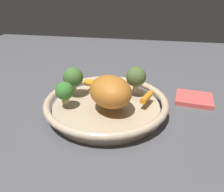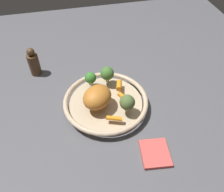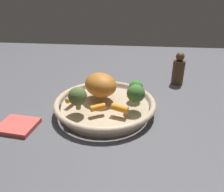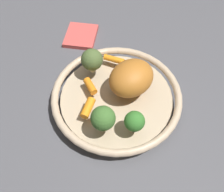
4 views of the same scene
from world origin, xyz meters
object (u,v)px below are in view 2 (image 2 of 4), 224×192
Objects in this scene: broccoli_floret_edge at (127,103)px; dish_towel at (155,153)px; broccoli_floret_large at (107,74)px; pepper_mill at (34,63)px; baby_carrot_center at (119,85)px; serving_bowl at (106,103)px; baby_carrot_right at (123,97)px; broccoli_floret_mid at (91,78)px; baby_carrot_near_rim at (114,118)px; roast_chicken_piece at (97,97)px.

broccoli_floret_edge is 0.21m from dish_towel.
pepper_mill is at bearing 59.59° from broccoli_floret_large.
baby_carrot_center is 0.37× the size of pepper_mill.
baby_carrot_center is at bearing -123.24° from pepper_mill.
baby_carrot_right reaches higher than serving_bowl.
broccoli_floret_large is 1.26× the size of broccoli_floret_mid.
pepper_mill is (0.39, 0.29, 0.01)m from baby_carrot_near_rim.
broccoli_floret_large is (0.05, 0.04, 0.03)m from baby_carrot_center.
pepper_mill is (0.18, 0.31, -0.03)m from broccoli_floret_large.
baby_carrot_near_rim is 0.81× the size of broccoli_floret_large.
broccoli_floret_edge reaches higher than serving_bowl.
pepper_mill is at bearing 56.76° from baby_carrot_center.
broccoli_floret_mid is (0.21, 0.05, 0.02)m from baby_carrot_near_rim.
roast_chicken_piece is 0.12m from broccoli_floret_edge.
baby_carrot_near_rim is (-0.11, -0.01, 0.03)m from serving_bowl.
broccoli_floret_mid is (-0.00, 0.07, -0.01)m from broccoli_floret_large.
broccoli_floret_edge is (-0.07, -0.07, 0.06)m from serving_bowl.
serving_bowl is 0.11m from baby_carrot_near_rim.
baby_carrot_center is 0.13m from broccoli_floret_edge.
dish_towel is at bearing -163.23° from broccoli_floret_edge.
baby_carrot_near_rim is at bearing 174.76° from broccoli_floret_large.
serving_bowl is 7.22× the size of baby_carrot_right.
roast_chicken_piece reaches higher than baby_carrot_near_rim.
baby_carrot_near_rim is 0.19m from dish_towel.
broccoli_floret_large is at bearing 12.13° from broccoli_floret_edge.
broccoli_floret_edge reaches higher than dish_towel.
baby_carrot_center is (0.07, -0.11, -0.03)m from roast_chicken_piece.
baby_carrot_near_rim is at bearing -143.76° from pepper_mill.
broccoli_floret_edge is 0.66× the size of dish_towel.
pepper_mill is at bearing 38.75° from roast_chicken_piece.
serving_bowl is 2.81× the size of roast_chicken_piece.
broccoli_floret_mid is (0.12, 0.11, 0.02)m from baby_carrot_right.
roast_chicken_piece is at bearing -141.25° from pepper_mill.
baby_carrot_center is 0.32m from dish_towel.
serving_bowl is 0.12m from broccoli_floret_edge.
broccoli_floret_edge is at bearing -148.26° from broccoli_floret_mid.
broccoli_floret_edge is at bearing 178.91° from baby_carrot_center.
baby_carrot_right is at bearing -100.63° from serving_bowl.
broccoli_floret_edge is at bearing 16.77° from dish_towel.
baby_carrot_center reaches higher than baby_carrot_right.
roast_chicken_piece reaches higher than baby_carrot_right.
roast_chicken_piece is 1.69× the size of broccoli_floret_large.
roast_chicken_piece is 2.12× the size of broccoli_floret_mid.
baby_carrot_right is 0.43× the size of dish_towel.
broccoli_floret_mid is at bearing 13.74° from baby_carrot_near_rim.
broccoli_floret_edge reaches higher than baby_carrot_near_rim.
pepper_mill is at bearing 49.58° from baby_carrot_right.
broccoli_floret_mid reaches higher than dish_towel.
dish_towel is (-0.36, -0.16, -0.07)m from broccoli_floret_mid.
pepper_mill reaches higher than broccoli_floret_mid.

